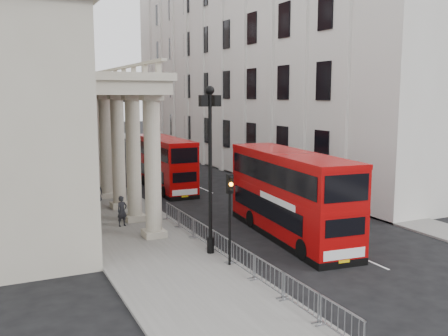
# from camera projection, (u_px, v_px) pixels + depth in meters

# --- Properties ---
(ground) EXTENTS (260.00, 260.00, 0.00)m
(ground) POSITION_uv_depth(u_px,v_px,m) (260.00, 279.00, 21.82)
(ground) COLOR black
(ground) RESTS_ON ground
(sidewalk_west) EXTENTS (6.00, 140.00, 0.12)m
(sidewalk_west) POSITION_uv_depth(u_px,v_px,m) (77.00, 179.00, 47.37)
(sidewalk_west) COLOR slate
(sidewalk_west) RESTS_ON ground
(sidewalk_east) EXTENTS (3.00, 140.00, 0.12)m
(sidewalk_east) POSITION_uv_depth(u_px,v_px,m) (233.00, 168.00, 54.35)
(sidewalk_east) COLOR slate
(sidewalk_east) RESTS_ON ground
(kerb) EXTENTS (0.20, 140.00, 0.14)m
(kerb) POSITION_uv_depth(u_px,v_px,m) (108.00, 177.00, 48.62)
(kerb) COLOR slate
(kerb) RESTS_ON ground
(east_building) EXTENTS (8.00, 55.00, 25.00)m
(east_building) POSITION_uv_depth(u_px,v_px,m) (245.00, 54.00, 55.37)
(east_building) COLOR beige
(east_building) RESTS_ON ground
(monument_column) EXTENTS (8.00, 8.00, 54.20)m
(monument_column) POSITION_uv_depth(u_px,v_px,m) (70.00, 56.00, 104.30)
(monument_column) COLOR #60605E
(monument_column) RESTS_ON ground
(lamp_post_south) EXTENTS (1.05, 0.44, 8.32)m
(lamp_post_south) POSITION_uv_depth(u_px,v_px,m) (210.00, 159.00, 24.42)
(lamp_post_south) COLOR black
(lamp_post_south) RESTS_ON sidewalk_west
(lamp_post_mid) EXTENTS (1.05, 0.44, 8.32)m
(lamp_post_mid) POSITION_uv_depth(u_px,v_px,m) (127.00, 135.00, 38.73)
(lamp_post_mid) COLOR black
(lamp_post_mid) RESTS_ON sidewalk_west
(lamp_post_north) EXTENTS (1.05, 0.44, 8.32)m
(lamp_post_north) POSITION_uv_depth(u_px,v_px,m) (89.00, 124.00, 53.04)
(lamp_post_north) COLOR black
(lamp_post_north) RESTS_ON sidewalk_west
(traffic_light) EXTENTS (0.28, 0.33, 4.30)m
(traffic_light) POSITION_uv_depth(u_px,v_px,m) (230.00, 202.00, 22.92)
(traffic_light) COLOR black
(traffic_light) RESTS_ON sidewalk_west
(crowd_barriers) EXTENTS (0.50, 18.75, 1.10)m
(crowd_barriers) POSITION_uv_depth(u_px,v_px,m) (230.00, 251.00, 23.56)
(crowd_barriers) COLOR gray
(crowd_barriers) RESTS_ON sidewalk_west
(bus_near) EXTENTS (3.78, 11.40, 4.83)m
(bus_near) POSITION_uv_depth(u_px,v_px,m) (290.00, 193.00, 28.03)
(bus_near) COLOR #A00707
(bus_near) RESTS_ON ground
(bus_far) EXTENTS (2.63, 10.23, 4.40)m
(bus_far) POSITION_uv_depth(u_px,v_px,m) (164.00, 162.00, 42.35)
(bus_far) COLOR #A90708
(bus_far) RESTS_ON ground
(pedestrian_a) EXTENTS (0.78, 0.64, 1.85)m
(pedestrian_a) POSITION_uv_depth(u_px,v_px,m) (122.00, 211.00, 30.10)
(pedestrian_a) COLOR black
(pedestrian_a) RESTS_ON sidewalk_west
(pedestrian_b) EXTENTS (1.01, 0.95, 1.66)m
(pedestrian_b) POSITION_uv_depth(u_px,v_px,m) (81.00, 205.00, 32.29)
(pedestrian_b) COLOR black
(pedestrian_b) RESTS_ON sidewalk_west
(pedestrian_c) EXTENTS (0.89, 0.77, 1.53)m
(pedestrian_c) POSITION_uv_depth(u_px,v_px,m) (98.00, 191.00, 37.04)
(pedestrian_c) COLOR black
(pedestrian_c) RESTS_ON sidewalk_west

